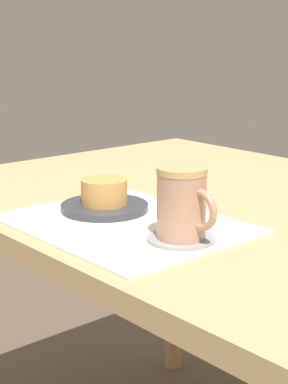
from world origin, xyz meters
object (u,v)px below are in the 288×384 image
at_px(dining_table, 231,239).
at_px(pastry, 104,192).
at_px(pastry_plate, 105,207).
at_px(coffee_mug, 183,203).

xyz_separation_m(dining_table, pastry, (-0.10, -0.23, 0.11)).
relative_size(pastry_plate, coffee_mug, 1.42).
relative_size(pastry, coffee_mug, 0.75).
bearing_deg(dining_table, coffee_mug, -65.08).
height_order(dining_table, coffee_mug, coffee_mug).
bearing_deg(pastry, coffee_mug, -3.70).
bearing_deg(dining_table, pastry_plate, -113.68).
height_order(pastry_plate, pastry, pastry).
distance_m(pastry, coffee_mug, 0.21).
bearing_deg(coffee_mug, pastry_plate, 176.30).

